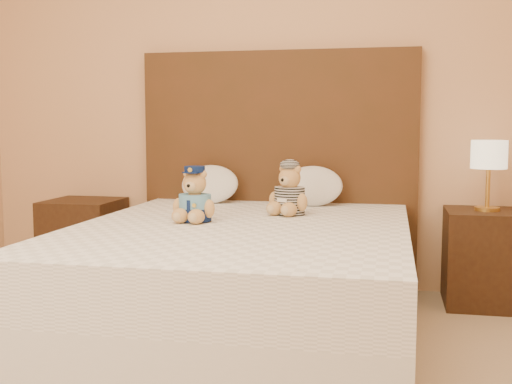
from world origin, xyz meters
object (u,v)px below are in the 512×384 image
at_px(nightstand_right, 485,258).
at_px(pillow_left, 210,182).
at_px(nightstand_left, 84,242).
at_px(teddy_police, 195,194).
at_px(bed, 242,280).
at_px(teddy_prisoner, 290,189).
at_px(pillow_right, 312,184).
at_px(lamp, 489,158).

bearing_deg(nightstand_right, pillow_left, 178.96).
relative_size(nightstand_left, teddy_police, 1.99).
bearing_deg(teddy_police, pillow_left, 109.05).
distance_m(bed, nightstand_right, 1.48).
distance_m(nightstand_right, pillow_left, 1.70).
bearing_deg(teddy_police, teddy_prisoner, 48.05).
distance_m(bed, pillow_right, 0.96).
xyz_separation_m(bed, pillow_right, (0.24, 0.83, 0.41)).
bearing_deg(lamp, teddy_police, -153.64).
xyz_separation_m(bed, nightstand_left, (-1.25, 0.80, -0.00)).
xyz_separation_m(lamp, pillow_right, (-1.01, 0.03, -0.17)).
height_order(nightstand_right, lamp, lamp).
distance_m(teddy_police, pillow_left, 0.79).
xyz_separation_m(nightstand_right, lamp, (-0.00, 0.00, 0.57)).
height_order(bed, teddy_prisoner, teddy_prisoner).
bearing_deg(lamp, nightstand_right, 0.00).
xyz_separation_m(nightstand_left, teddy_police, (1.00, -0.74, 0.41)).
height_order(nightstand_right, teddy_police, teddy_police).
distance_m(nightstand_left, teddy_prisoner, 1.53).
bearing_deg(pillow_left, nightstand_left, -177.98).
height_order(lamp, pillow_right, lamp).
relative_size(teddy_prisoner, pillow_right, 0.75).
distance_m(nightstand_left, pillow_left, 0.94).
distance_m(bed, teddy_prisoner, 0.61).
xyz_separation_m(pillow_left, pillow_right, (0.64, 0.00, 0.00)).
relative_size(teddy_police, teddy_prisoner, 1.00).
bearing_deg(nightstand_left, teddy_police, -36.77).
height_order(pillow_left, pillow_right, pillow_right).
distance_m(bed, nightstand_left, 1.48).
distance_m(nightstand_left, nightstand_right, 2.50).
xyz_separation_m(nightstand_right, pillow_left, (-1.65, 0.03, 0.40)).
bearing_deg(teddy_police, bed, -3.91).
bearing_deg(bed, teddy_police, 167.71).
height_order(bed, nightstand_left, same).
distance_m(lamp, teddy_prisoner, 1.16).
bearing_deg(teddy_prisoner, lamp, 42.58).
bearing_deg(lamp, teddy_prisoner, -160.03).
distance_m(bed, pillow_left, 1.01).
xyz_separation_m(bed, teddy_prisoner, (0.17, 0.41, 0.41)).
bearing_deg(nightstand_left, lamp, 0.00).
bearing_deg(pillow_right, teddy_prisoner, -99.54).
distance_m(nightstand_left, teddy_police, 1.31).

